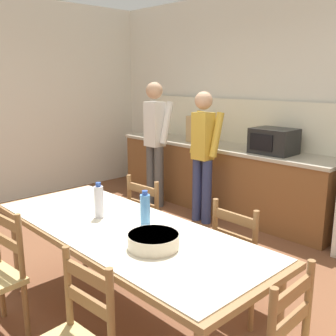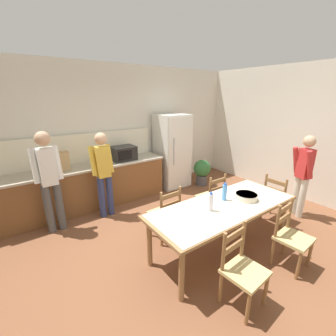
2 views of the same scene
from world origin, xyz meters
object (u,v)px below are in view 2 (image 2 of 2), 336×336
bottle_off_centre (224,192)px  person_at_sink (49,178)px  microwave (124,153)px  potted_plant (202,171)px  chair_side_far_right (211,197)px  chair_head_end (277,199)px  paper_bag (62,161)px  chair_side_near_right (291,237)px  bottle_near_centre (211,202)px  refrigerator (172,151)px  person_at_counter (103,171)px  chair_side_far_left (165,214)px  serving_bowl (246,196)px  chair_side_near_left (242,269)px  person_by_table (303,172)px  dining_table (224,209)px

bottle_off_centre → person_at_sink: person_at_sink is taller
microwave → person_at_sink: 1.63m
potted_plant → chair_side_far_right: bearing=-128.4°
chair_head_end → paper_bag: bearing=48.4°
chair_side_near_right → bottle_near_centre: bearing=133.4°
refrigerator → chair_side_near_right: refrigerator is taller
microwave → person_at_counter: bearing=-141.6°
refrigerator → person_at_sink: bearing=-170.5°
paper_bag → chair_side_far_left: bearing=-58.6°
microwave → serving_bowl: 2.73m
chair_side_near_left → chair_side_far_right: same height
chair_side_near_right → chair_side_far_right: 1.48m
chair_side_far_left → person_at_sink: person_at_sink is taller
paper_bag → chair_side_near_right: size_ratio=0.40×
potted_plant → microwave: bearing=167.1°
bottle_off_centre → chair_side_near_right: 1.04m
chair_side_far_left → chair_side_far_right: bearing=176.9°
chair_head_end → microwave: bearing=33.5°
paper_bag → bottle_off_centre: bearing=-54.6°
person_at_counter → person_by_table: person_at_counter is taller
chair_side_far_left → dining_table: bearing=121.8°
paper_bag → dining_table: 3.02m
person_at_counter → potted_plant: bearing=-88.4°
person_at_counter → chair_side_far_right: bearing=-129.9°
chair_side_far_right → person_by_table: 1.77m
microwave → dining_table: size_ratio=0.22×
paper_bag → chair_side_near_right: (2.11, -3.27, -0.64)m
microwave → chair_side_near_left: bearing=-92.8°
chair_side_far_left → paper_bag: bearing=-61.4°
chair_side_far_right → bottle_off_centre: bearing=58.4°
serving_bowl → microwave: bearing=106.3°
bottle_near_centre → potted_plant: 2.86m
chair_side_near_right → potted_plant: chair_side_near_right is taller
serving_bowl → chair_side_far_right: size_ratio=0.35×
dining_table → serving_bowl: size_ratio=7.19×
bottle_off_centre → serving_bowl: size_ratio=0.84×
refrigerator → chair_head_end: bearing=-78.9°
microwave → dining_table: microwave is taller
microwave → dining_table: bearing=-81.9°
chair_side_far_left → chair_side_near_left: bearing=86.7°
bottle_off_centre → chair_side_far_left: (-0.63, 0.63, -0.44)m
paper_bag → chair_side_far_right: 2.85m
chair_side_near_right → person_by_table: person_by_table is taller
refrigerator → paper_bag: refrigerator is taller
potted_plant → person_at_sink: bearing=-179.2°
chair_side_far_left → chair_head_end: bearing=156.2°
bottle_off_centre → serving_bowl: bottle_off_centre is taller
chair_side_near_left → chair_side_near_right: bearing=-4.6°
dining_table → bottle_near_centre: (-0.29, 0.00, 0.20)m
bottle_off_centre → potted_plant: size_ratio=0.40×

